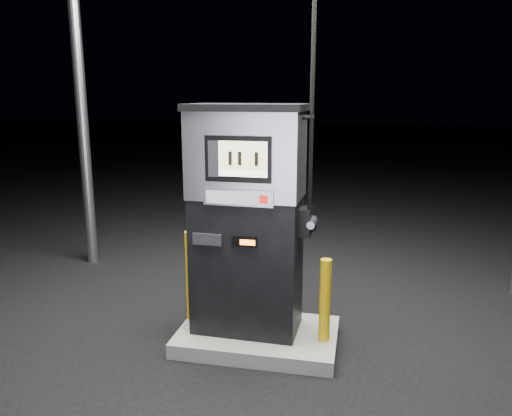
# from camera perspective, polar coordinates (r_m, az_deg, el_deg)

# --- Properties ---
(ground) EXTENTS (80.00, 80.00, 0.00)m
(ground) POSITION_cam_1_polar(r_m,az_deg,el_deg) (5.32, 0.21, -15.20)
(ground) COLOR black
(ground) RESTS_ON ground
(pump_island) EXTENTS (1.60, 1.00, 0.15)m
(pump_island) POSITION_cam_1_polar(r_m,az_deg,el_deg) (5.28, 0.21, -14.48)
(pump_island) COLOR slate
(pump_island) RESTS_ON ground
(fuel_dispenser) EXTENTS (1.25, 0.70, 4.70)m
(fuel_dispenser) POSITION_cam_1_polar(r_m,az_deg,el_deg) (4.91, -0.98, -1.15)
(fuel_dispenser) COLOR black
(fuel_dispenser) RESTS_ON pump_island
(bollard_left) EXTENTS (0.16, 0.16, 0.97)m
(bollard_left) POSITION_cam_1_polar(r_m,az_deg,el_deg) (5.35, -7.35, -7.67)
(bollard_left) COLOR gold
(bollard_left) RESTS_ON pump_island
(bollard_right) EXTENTS (0.14, 0.14, 0.83)m
(bollard_right) POSITION_cam_1_polar(r_m,az_deg,el_deg) (4.93, 7.87, -10.41)
(bollard_right) COLOR gold
(bollard_right) RESTS_ON pump_island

